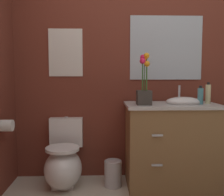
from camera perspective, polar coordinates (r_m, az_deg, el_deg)
wall_back at (r=3.06m, az=11.57°, el=6.74°), size 4.62×0.05×2.50m
toilet at (r=2.86m, az=-10.37°, el=-13.65°), size 0.38×0.59×0.69m
vanity_cabinet at (r=2.83m, az=12.66°, el=-9.65°), size 0.94×0.56×1.04m
flower_vase at (r=2.60m, az=6.93°, el=2.40°), size 0.14×0.14×0.51m
soap_bottle at (r=2.87m, az=20.02°, el=0.89°), size 0.05×0.05×0.22m
lotion_bottle at (r=2.78m, az=18.53°, el=0.46°), size 0.06×0.06×0.19m
trash_bin at (r=2.84m, az=0.22°, el=-15.93°), size 0.18×0.18×0.27m
wall_poster at (r=2.98m, az=-9.98°, el=9.61°), size 0.37×0.01×0.52m
wall_mirror at (r=3.04m, az=11.57°, el=10.54°), size 0.80×0.01×0.70m
toilet_paper_roll at (r=2.68m, az=-21.74°, el=-5.54°), size 0.11×0.11×0.11m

